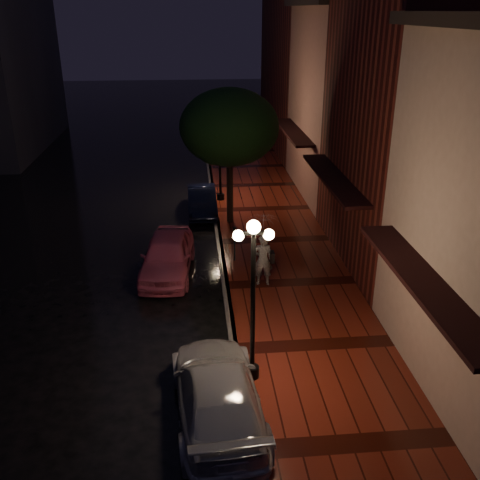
# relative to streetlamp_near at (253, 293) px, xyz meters

# --- Properties ---
(ground) EXTENTS (120.00, 120.00, 0.00)m
(ground) POSITION_rel_streetlamp_near_xyz_m (-0.35, 5.00, -2.60)
(ground) COLOR black
(ground) RESTS_ON ground
(sidewalk) EXTENTS (4.50, 60.00, 0.15)m
(sidewalk) POSITION_rel_streetlamp_near_xyz_m (1.90, 5.00, -2.53)
(sidewalk) COLOR #4C160D
(sidewalk) RESTS_ON ground
(curb) EXTENTS (0.25, 60.00, 0.15)m
(curb) POSITION_rel_streetlamp_near_xyz_m (-0.35, 5.00, -2.53)
(curb) COLOR #595451
(curb) RESTS_ON ground
(storefront_mid) EXTENTS (5.00, 8.00, 11.00)m
(storefront_mid) POSITION_rel_streetlamp_near_xyz_m (6.65, 7.00, 2.90)
(storefront_mid) COLOR #511914
(storefront_mid) RESTS_ON ground
(storefront_far) EXTENTS (5.00, 8.00, 9.00)m
(storefront_far) POSITION_rel_streetlamp_near_xyz_m (6.65, 15.00, 1.90)
(storefront_far) COLOR #8C5951
(storefront_far) RESTS_ON ground
(storefront_extra) EXTENTS (5.00, 12.00, 10.00)m
(storefront_extra) POSITION_rel_streetlamp_near_xyz_m (6.65, 25.00, 2.40)
(storefront_extra) COLOR #511914
(storefront_extra) RESTS_ON ground
(streetlamp_near) EXTENTS (0.96, 0.36, 4.31)m
(streetlamp_near) POSITION_rel_streetlamp_near_xyz_m (0.00, 0.00, 0.00)
(streetlamp_near) COLOR black
(streetlamp_near) RESTS_ON sidewalk
(streetlamp_far) EXTENTS (0.96, 0.36, 4.31)m
(streetlamp_far) POSITION_rel_streetlamp_near_xyz_m (0.00, 14.00, 0.00)
(streetlamp_far) COLOR black
(streetlamp_far) RESTS_ON sidewalk
(street_tree) EXTENTS (4.16, 4.16, 5.80)m
(street_tree) POSITION_rel_streetlamp_near_xyz_m (0.26, 10.99, 1.64)
(street_tree) COLOR black
(street_tree) RESTS_ON sidewalk
(pink_car) EXTENTS (2.11, 4.45, 1.47)m
(pink_car) POSITION_rel_streetlamp_near_xyz_m (-2.34, 6.38, -1.87)
(pink_car) COLOR #D05673
(pink_car) RESTS_ON ground
(navy_car) EXTENTS (1.34, 3.72, 1.22)m
(navy_car) POSITION_rel_streetlamp_near_xyz_m (-0.95, 12.60, -1.99)
(navy_car) COLOR black
(navy_car) RESTS_ON ground
(silver_car) EXTENTS (2.30, 4.96, 1.40)m
(silver_car) POSITION_rel_streetlamp_near_xyz_m (-0.95, -1.26, -1.90)
(silver_car) COLOR #A3A4AB
(silver_car) RESTS_ON ground
(woman_with_umbrella) EXTENTS (1.06, 1.08, 2.55)m
(woman_with_umbrella) POSITION_rel_streetlamp_near_xyz_m (0.92, 5.00, -0.76)
(woman_with_umbrella) COLOR silver
(woman_with_umbrella) RESTS_ON sidewalk
(parking_meter) EXTENTS (0.13, 0.10, 1.35)m
(parking_meter) POSITION_rel_streetlamp_near_xyz_m (0.12, 6.94, -1.63)
(parking_meter) COLOR black
(parking_meter) RESTS_ON sidewalk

